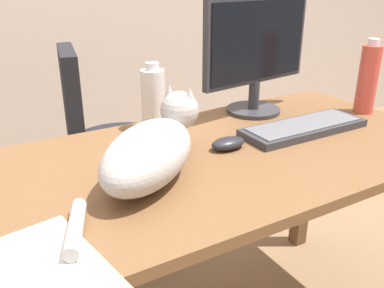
{
  "coord_description": "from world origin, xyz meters",
  "views": [
    {
      "loc": [
        -0.63,
        -0.93,
        1.24
      ],
      "look_at": [
        -0.1,
        -0.03,
        0.81
      ],
      "focal_mm": 39.26,
      "sensor_mm": 36.0,
      "label": 1
    }
  ],
  "objects_px": {
    "keyboard": "(304,127)",
    "water_bottle": "(368,79)",
    "cat": "(152,149)",
    "office_chair": "(111,168)",
    "monitor": "(257,51)",
    "computer_mouse": "(228,143)",
    "spray_bottle": "(153,99)"
  },
  "relations": [
    {
      "from": "cat",
      "to": "spray_bottle",
      "type": "relative_size",
      "value": 2.2
    },
    {
      "from": "keyboard",
      "to": "spray_bottle",
      "type": "relative_size",
      "value": 1.98
    },
    {
      "from": "computer_mouse",
      "to": "water_bottle",
      "type": "xyz_separation_m",
      "value": [
        0.64,
        0.03,
        0.11
      ]
    },
    {
      "from": "keyboard",
      "to": "water_bottle",
      "type": "distance_m",
      "value": 0.36
    },
    {
      "from": "monitor",
      "to": "spray_bottle",
      "type": "xyz_separation_m",
      "value": [
        -0.4,
        0.03,
        -0.12
      ]
    },
    {
      "from": "cat",
      "to": "water_bottle",
      "type": "height_order",
      "value": "water_bottle"
    },
    {
      "from": "water_bottle",
      "to": "cat",
      "type": "bearing_deg",
      "value": -174.03
    },
    {
      "from": "office_chair",
      "to": "water_bottle",
      "type": "height_order",
      "value": "water_bottle"
    },
    {
      "from": "office_chair",
      "to": "water_bottle",
      "type": "relative_size",
      "value": 3.53
    },
    {
      "from": "keyboard",
      "to": "spray_bottle",
      "type": "bearing_deg",
      "value": 146.41
    },
    {
      "from": "monitor",
      "to": "cat",
      "type": "bearing_deg",
      "value": -151.58
    },
    {
      "from": "computer_mouse",
      "to": "spray_bottle",
      "type": "height_order",
      "value": "spray_bottle"
    },
    {
      "from": "monitor",
      "to": "water_bottle",
      "type": "distance_m",
      "value": 0.42
    },
    {
      "from": "keyboard",
      "to": "water_bottle",
      "type": "bearing_deg",
      "value": 6.56
    },
    {
      "from": "monitor",
      "to": "water_bottle",
      "type": "height_order",
      "value": "monitor"
    },
    {
      "from": "cat",
      "to": "computer_mouse",
      "type": "height_order",
      "value": "cat"
    },
    {
      "from": "water_bottle",
      "to": "spray_bottle",
      "type": "distance_m",
      "value": 0.79
    },
    {
      "from": "office_chair",
      "to": "water_bottle",
      "type": "distance_m",
      "value": 1.12
    },
    {
      "from": "spray_bottle",
      "to": "keyboard",
      "type": "bearing_deg",
      "value": -33.59
    },
    {
      "from": "keyboard",
      "to": "water_bottle",
      "type": "height_order",
      "value": "water_bottle"
    },
    {
      "from": "spray_bottle",
      "to": "computer_mouse",
      "type": "bearing_deg",
      "value": -67.35
    },
    {
      "from": "office_chair",
      "to": "computer_mouse",
      "type": "distance_m",
      "value": 0.79
    },
    {
      "from": "keyboard",
      "to": "water_bottle",
      "type": "relative_size",
      "value": 1.62
    },
    {
      "from": "monitor",
      "to": "computer_mouse",
      "type": "height_order",
      "value": "monitor"
    },
    {
      "from": "cat",
      "to": "water_bottle",
      "type": "bearing_deg",
      "value": 5.97
    },
    {
      "from": "keyboard",
      "to": "cat",
      "type": "relative_size",
      "value": 0.9
    },
    {
      "from": "water_bottle",
      "to": "monitor",
      "type": "bearing_deg",
      "value": 149.72
    },
    {
      "from": "office_chair",
      "to": "spray_bottle",
      "type": "relative_size",
      "value": 4.31
    },
    {
      "from": "office_chair",
      "to": "keyboard",
      "type": "bearing_deg",
      "value": -58.38
    },
    {
      "from": "water_bottle",
      "to": "computer_mouse",
      "type": "bearing_deg",
      "value": -176.89
    },
    {
      "from": "monitor",
      "to": "water_bottle",
      "type": "relative_size",
      "value": 1.76
    },
    {
      "from": "office_chair",
      "to": "keyboard",
      "type": "distance_m",
      "value": 0.89
    }
  ]
}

